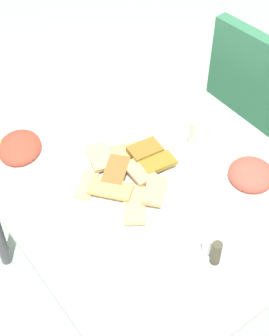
% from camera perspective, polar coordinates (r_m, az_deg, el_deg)
% --- Properties ---
extents(ground_plane, '(6.00, 6.00, 0.00)m').
position_cam_1_polar(ground_plane, '(2.11, 0.46, -14.31)').
color(ground_plane, '#A4AFA5').
extents(dining_table, '(1.07, 0.83, 0.75)m').
position_cam_1_polar(dining_table, '(1.57, 0.60, -2.49)').
color(dining_table, white).
rests_on(dining_table, ground_plane).
extents(dining_chair, '(0.45, 0.46, 0.92)m').
position_cam_1_polar(dining_chair, '(2.11, 14.38, 6.04)').
color(dining_chair, '#367552').
rests_on(dining_chair, ground_plane).
extents(pide_platter, '(0.34, 0.32, 0.05)m').
position_cam_1_polar(pide_platter, '(1.46, -0.89, -1.01)').
color(pide_platter, white).
rests_on(pide_platter, dining_table).
extents(salad_plate_greens, '(0.20, 0.20, 0.06)m').
position_cam_1_polar(salad_plate_greens, '(1.49, 13.02, -0.85)').
color(salad_plate_greens, white).
rests_on(salad_plate_greens, dining_table).
extents(salad_plate_rice, '(0.22, 0.22, 0.05)m').
position_cam_1_polar(salad_plate_rice, '(1.58, -12.93, 2.15)').
color(salad_plate_rice, white).
rests_on(salad_plate_rice, dining_table).
extents(soda_can, '(0.07, 0.07, 0.12)m').
position_cam_1_polar(soda_can, '(1.53, 7.34, 3.68)').
color(soda_can, silver).
rests_on(soda_can, dining_table).
extents(paper_napkin, '(0.18, 0.18, 0.00)m').
position_cam_1_polar(paper_napkin, '(1.65, 9.63, 4.46)').
color(paper_napkin, white).
rests_on(paper_napkin, dining_table).
extents(fork, '(0.19, 0.06, 0.00)m').
position_cam_1_polar(fork, '(1.64, 9.19, 4.32)').
color(fork, silver).
rests_on(fork, paper_napkin).
extents(spoon, '(0.19, 0.06, 0.00)m').
position_cam_1_polar(spoon, '(1.66, 10.10, 4.81)').
color(spoon, silver).
rests_on(spoon, paper_napkin).
extents(condiment_caddy, '(0.10, 0.10, 0.09)m').
position_cam_1_polar(condiment_caddy, '(1.30, 8.66, -9.63)').
color(condiment_caddy, '#B2B2B7').
rests_on(condiment_caddy, dining_table).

